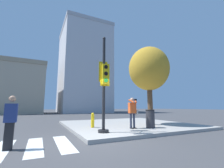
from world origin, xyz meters
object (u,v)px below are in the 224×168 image
object	(u,v)px
traffic_signal_pole	(104,81)
person_photographer	(133,110)
trash_bin	(150,119)
fire_hydrant	(93,120)
street_tree	(149,69)
pedestrian_distant	(10,121)

from	to	relation	value
traffic_signal_pole	person_photographer	distance (m)	2.39
traffic_signal_pole	trash_bin	distance (m)	3.44
person_photographer	fire_hydrant	bearing A→B (deg)	144.20
person_photographer	trash_bin	size ratio (longest dim) A/B	1.66
person_photographer	fire_hydrant	size ratio (longest dim) A/B	2.01
street_tree	fire_hydrant	bearing A→B (deg)	173.76
pedestrian_distant	fire_hydrant	distance (m)	4.38
street_tree	fire_hydrant	distance (m)	5.02
traffic_signal_pole	fire_hydrant	bearing A→B (deg)	87.09
pedestrian_distant	street_tree	xyz separation A→B (m)	(7.31, 2.15, 2.96)
person_photographer	traffic_signal_pole	bearing A→B (deg)	-165.41
traffic_signal_pole	street_tree	distance (m)	4.33
traffic_signal_pole	fire_hydrant	world-z (taller)	traffic_signal_pole
pedestrian_distant	fire_hydrant	size ratio (longest dim) A/B	2.03
person_photographer	trash_bin	xyz separation A→B (m)	(1.00, -0.22, -0.48)
person_photographer	street_tree	size ratio (longest dim) A/B	0.31
pedestrian_distant	traffic_signal_pole	bearing A→B (deg)	12.49
fire_hydrant	trash_bin	distance (m)	3.20
person_photographer	street_tree	xyz separation A→B (m)	(1.97, 0.89, 2.70)
person_photographer	pedestrian_distant	distance (m)	5.50
trash_bin	fire_hydrant	bearing A→B (deg)	151.45
traffic_signal_pole	street_tree	size ratio (longest dim) A/B	0.88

